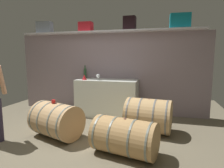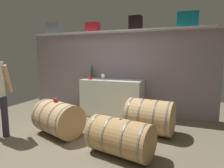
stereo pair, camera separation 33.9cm
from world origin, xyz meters
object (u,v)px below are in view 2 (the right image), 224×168
(wine_glass, at_px, (103,76))
(wine_barrel_flank, at_px, (150,117))
(wine_barrel_far, at_px, (120,137))
(toolcase_grey, at_px, (54,29))
(toolcase_black, at_px, (136,23))
(toolcase_teal, at_px, (187,20))
(work_cabinet, at_px, (112,98))
(wine_barrel_near, at_px, (58,118))
(red_funnel, at_px, (90,77))
(toolcase_red, at_px, (93,27))
(wine_bottle_green, at_px, (92,72))
(tasting_cup, at_px, (55,100))

(wine_glass, relative_size, wine_barrel_flank, 0.16)
(wine_barrel_far, bearing_deg, toolcase_grey, 154.16)
(toolcase_black, distance_m, wine_glass, 1.46)
(toolcase_grey, relative_size, toolcase_teal, 0.92)
(work_cabinet, bearing_deg, wine_barrel_near, -109.51)
(red_funnel, relative_size, wine_barrel_far, 0.12)
(toolcase_red, height_order, red_funnel, toolcase_red)
(work_cabinet, height_order, wine_barrel_flank, work_cabinet)
(toolcase_grey, bearing_deg, wine_barrel_flank, -23.73)
(wine_barrel_flank, bearing_deg, wine_barrel_far, -98.22)
(toolcase_red, distance_m, toolcase_black, 1.12)
(work_cabinet, xyz_separation_m, wine_barrel_flank, (1.07, -0.82, -0.12))
(wine_barrel_far, bearing_deg, wine_glass, 132.79)
(red_funnel, distance_m, wine_barrel_far, 2.21)
(toolcase_teal, xyz_separation_m, wine_barrel_flank, (-0.57, -1.04, -1.90))
(toolcase_red, bearing_deg, wine_barrel_far, -55.14)
(toolcase_red, height_order, toolcase_teal, toolcase_teal)
(wine_barrel_near, bearing_deg, wine_barrel_far, 6.30)
(work_cabinet, distance_m, wine_barrel_near, 1.57)
(toolcase_black, bearing_deg, wine_bottle_green, -177.92)
(toolcase_black, distance_m, work_cabinet, 1.86)
(wine_bottle_green, xyz_separation_m, wine_barrel_near, (0.13, -1.68, -0.73))
(wine_bottle_green, relative_size, tasting_cup, 4.81)
(toolcase_red, height_order, wine_barrel_near, toolcase_red)
(toolcase_black, bearing_deg, tasting_cup, -120.84)
(wine_glass, bearing_deg, wine_barrel_far, -59.25)
(toolcase_teal, bearing_deg, wine_barrel_far, -115.67)
(red_funnel, distance_m, wine_barrel_flank, 1.83)
(work_cabinet, xyz_separation_m, red_funnel, (-0.52, -0.15, 0.51))
(toolcase_black, relative_size, work_cabinet, 0.22)
(toolcase_teal, bearing_deg, toolcase_red, 177.03)
(toolcase_red, xyz_separation_m, wine_barrel_flank, (1.68, -1.04, -1.86))
(wine_bottle_green, bearing_deg, toolcase_red, 20.36)
(toolcase_grey, distance_m, red_funnel, 1.83)
(wine_glass, bearing_deg, red_funnel, 175.98)
(wine_barrel_far, bearing_deg, wine_barrel_flank, 86.43)
(wine_bottle_green, bearing_deg, work_cabinet, -17.60)
(toolcase_red, height_order, wine_barrel_far, toolcase_red)
(work_cabinet, distance_m, wine_glass, 0.60)
(toolcase_teal, distance_m, wine_barrel_flank, 2.24)
(wine_barrel_near, bearing_deg, wine_bottle_green, 114.34)
(wine_glass, height_order, wine_barrel_near, wine_glass)
(toolcase_grey, height_order, toolcase_black, toolcase_black)
(toolcase_black, distance_m, wine_barrel_flank, 2.24)
(toolcase_teal, height_order, work_cabinet, toolcase_teal)
(toolcase_red, distance_m, work_cabinet, 1.86)
(work_cabinet, xyz_separation_m, wine_bottle_green, (-0.65, 0.21, 0.59))
(toolcase_black, distance_m, wine_barrel_far, 2.82)
(toolcase_grey, relative_size, wine_barrel_near, 0.40)
(wine_bottle_green, height_order, wine_glass, wine_bottle_green)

